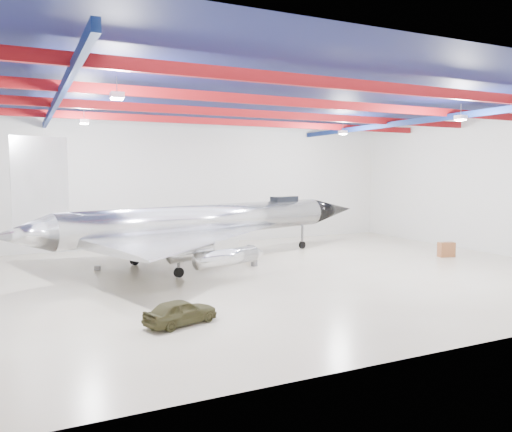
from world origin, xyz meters
TOP-DOWN VIEW (x-y plane):
  - floor at (0.00, 0.00)m, footprint 40.00×40.00m
  - wall_back at (0.00, 15.00)m, footprint 40.00×0.00m
  - wall_right at (20.00, 0.00)m, footprint 0.00×30.00m
  - ceiling at (0.00, 0.00)m, footprint 40.00×40.00m
  - ceiling_structure at (0.00, 0.00)m, footprint 39.50×29.50m
  - jet_aircraft at (-1.90, 5.34)m, footprint 30.04×21.99m
  - jeep at (-7.90, -7.87)m, footprint 3.48×2.24m
  - desk at (15.44, -0.06)m, footprint 1.32×0.86m
  - crate_ply at (-2.51, 4.67)m, footprint 0.59×0.48m
  - toolbox_red at (0.70, 9.45)m, footprint 0.55×0.46m
  - engine_drum at (0.58, 2.89)m, footprint 0.47×0.47m
  - crate_small at (-9.44, 6.00)m, footprint 0.45×0.40m
  - oil_barrel at (1.23, 5.35)m, footprint 0.66×0.58m
  - spares_box at (3.53, 10.23)m, footprint 0.39×0.39m

SIDE VIEW (x-z plane):
  - floor at x=0.00m, z-range 0.00..0.00m
  - crate_small at x=-9.44m, z-range 0.00..0.27m
  - spares_box at x=3.53m, z-range 0.00..0.32m
  - toolbox_red at x=0.70m, z-range 0.00..0.35m
  - oil_barrel at x=1.23m, z-range 0.00..0.39m
  - crate_ply at x=-2.51m, z-range 0.00..0.40m
  - engine_drum at x=0.58m, z-range 0.00..0.42m
  - jeep at x=-7.90m, z-range 0.00..1.10m
  - desk at x=15.44m, z-range 0.00..1.12m
  - jet_aircraft at x=-1.90m, z-range -1.45..6.96m
  - wall_back at x=0.00m, z-range -14.50..25.50m
  - wall_right at x=20.00m, z-range -9.50..20.50m
  - ceiling_structure at x=0.00m, z-range 9.79..10.86m
  - ceiling at x=0.00m, z-range 11.00..11.00m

